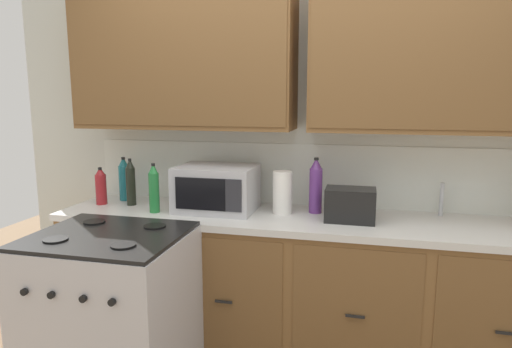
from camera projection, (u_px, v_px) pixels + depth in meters
name	position (u px, v px, depth m)	size (l,w,h in m)	color
wall_unit	(304.00, 90.00, 2.74)	(4.09, 0.40, 2.49)	silver
counter_run	(296.00, 287.00, 2.75)	(2.92, 0.64, 0.92)	black
stove_range	(113.00, 320.00, 2.35)	(0.76, 0.68, 0.95)	#B7B7BC
microwave	(217.00, 188.00, 2.79)	(0.48, 0.37, 0.28)	#B7B7BC
toaster	(350.00, 205.00, 2.55)	(0.28, 0.18, 0.19)	black
sink_faucet	(441.00, 200.00, 2.66)	(0.02, 0.02, 0.20)	#B2B5BA
paper_towel_roll	(282.00, 192.00, 2.72)	(0.12, 0.12, 0.26)	white
bottle_green	(154.00, 189.00, 2.74)	(0.06, 0.06, 0.30)	#237A38
bottle_violet	(316.00, 186.00, 2.73)	(0.08, 0.08, 0.34)	#663384
bottle_dark	(131.00, 182.00, 2.93)	(0.06, 0.06, 0.31)	black
bottle_red	(101.00, 186.00, 2.96)	(0.07, 0.07, 0.25)	maroon
bottle_teal	(124.00, 179.00, 3.07)	(0.07, 0.07, 0.30)	#1E707A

